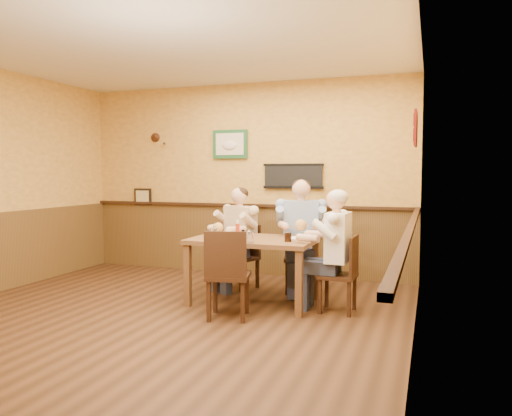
# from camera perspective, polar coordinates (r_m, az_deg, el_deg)

# --- Properties ---
(room) EXTENTS (5.02, 5.03, 2.81)m
(room) POSITION_cam_1_polar(r_m,az_deg,el_deg) (5.22, -9.17, 6.10)
(room) COLOR #341E0F
(room) RESTS_ON ground
(dining_table) EXTENTS (1.40, 0.90, 0.75)m
(dining_table) POSITION_cam_1_polar(r_m,az_deg,el_deg) (5.72, -0.31, -4.38)
(dining_table) COLOR brown
(dining_table) RESTS_ON ground
(chair_back_left) EXTENTS (0.50, 0.50, 0.82)m
(chair_back_left) POSITION_cam_1_polar(r_m,az_deg,el_deg) (6.49, -1.78, -5.58)
(chair_back_left) COLOR #351E10
(chair_back_left) RESTS_ON ground
(chair_back_right) EXTENTS (0.50, 0.50, 0.89)m
(chair_back_right) POSITION_cam_1_polar(r_m,az_deg,el_deg) (6.30, 5.14, -5.58)
(chair_back_right) COLOR #351E10
(chair_back_right) RESTS_ON ground
(chair_right_end) EXTENTS (0.40, 0.40, 0.83)m
(chair_right_end) POSITION_cam_1_polar(r_m,az_deg,el_deg) (5.46, 9.32, -7.43)
(chair_right_end) COLOR #351E10
(chair_right_end) RESTS_ON ground
(chair_near_side) EXTENTS (0.51, 0.51, 0.92)m
(chair_near_side) POSITION_cam_1_polar(r_m,az_deg,el_deg) (5.18, -3.17, -7.51)
(chair_near_side) COLOR #351E10
(chair_near_side) RESTS_ON ground
(diner_tan_shirt) EXTENTS (0.71, 0.71, 1.18)m
(diner_tan_shirt) POSITION_cam_1_polar(r_m,az_deg,el_deg) (6.46, -1.78, -4.04)
(diner_tan_shirt) COLOR beige
(diner_tan_shirt) RESTS_ON ground
(diner_blue_polo) EXTENTS (0.71, 0.71, 1.27)m
(diner_blue_polo) POSITION_cam_1_polar(r_m,az_deg,el_deg) (6.27, 5.15, -3.87)
(diner_blue_polo) COLOR #829AC4
(diner_blue_polo) RESTS_ON ground
(diner_white_elder) EXTENTS (0.57, 0.57, 1.18)m
(diner_white_elder) POSITION_cam_1_polar(r_m,az_deg,el_deg) (5.43, 9.34, -5.59)
(diner_white_elder) COLOR white
(diner_white_elder) RESTS_ON ground
(water_glass_left) EXTENTS (0.09, 0.09, 0.12)m
(water_glass_left) POSITION_cam_1_polar(r_m,az_deg,el_deg) (5.61, -4.87, -2.98)
(water_glass_left) COLOR white
(water_glass_left) RESTS_ON dining_table
(water_glass_mid) EXTENTS (0.08, 0.08, 0.12)m
(water_glass_mid) POSITION_cam_1_polar(r_m,az_deg,el_deg) (5.31, -0.63, -3.38)
(water_glass_mid) COLOR white
(water_glass_mid) RESTS_ON dining_table
(cola_tumbler) EXTENTS (0.10, 0.10, 0.10)m
(cola_tumbler) POSITION_cam_1_polar(r_m,az_deg,el_deg) (5.42, 3.68, -3.33)
(cola_tumbler) COLOR black
(cola_tumbler) RESTS_ON dining_table
(hot_sauce_bottle) EXTENTS (0.05, 0.05, 0.19)m
(hot_sauce_bottle) POSITION_cam_1_polar(r_m,az_deg,el_deg) (5.66, -2.12, -2.55)
(hot_sauce_bottle) COLOR red
(hot_sauce_bottle) RESTS_ON dining_table
(salt_shaker) EXTENTS (0.03, 0.03, 0.08)m
(salt_shaker) POSITION_cam_1_polar(r_m,az_deg,el_deg) (5.77, -0.83, -2.99)
(salt_shaker) COLOR white
(salt_shaker) RESTS_ON dining_table
(pepper_shaker) EXTENTS (0.05, 0.05, 0.09)m
(pepper_shaker) POSITION_cam_1_polar(r_m,az_deg,el_deg) (5.79, -1.47, -2.92)
(pepper_shaker) COLOR black
(pepper_shaker) RESTS_ON dining_table
(plate_far_left) EXTENTS (0.26, 0.26, 0.02)m
(plate_far_left) POSITION_cam_1_polar(r_m,az_deg,el_deg) (5.95, -3.54, -3.08)
(plate_far_left) COLOR silver
(plate_far_left) RESTS_ON dining_table
(plate_far_right) EXTENTS (0.31, 0.31, 0.02)m
(plate_far_right) POSITION_cam_1_polar(r_m,az_deg,el_deg) (5.65, 4.85, -3.47)
(plate_far_right) COLOR white
(plate_far_right) RESTS_ON dining_table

